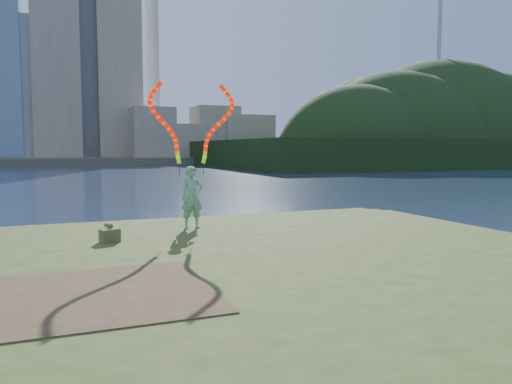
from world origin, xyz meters
name	(u,v)px	position (x,y,z in m)	size (l,w,h in m)	color
ground	(191,279)	(0.00, 0.00, 0.00)	(320.00, 320.00, 0.00)	#1A2741
grassy_knoll	(225,293)	(0.00, -2.30, 0.34)	(20.00, 18.00, 0.80)	#364518
dirt_patch	(95,294)	(-2.20, -3.20, 0.81)	(3.20, 3.00, 0.02)	#47331E
far_shore	(70,159)	(0.00, 95.00, 0.60)	(320.00, 40.00, 1.20)	#4A4536
wooded_hill	(433,163)	(59.57, 59.96, 0.16)	(78.00, 50.00, 63.00)	black
woman_with_ribbons	(192,172)	(0.54, 1.92, 2.22)	(2.03, 0.40, 3.97)	#157233
canvas_bag	(110,235)	(-1.60, 0.78, 0.96)	(0.46, 0.52, 0.38)	#414622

